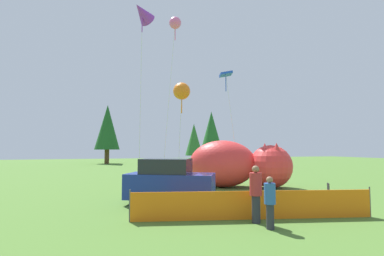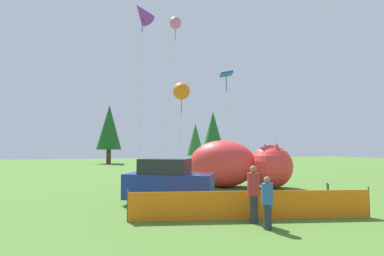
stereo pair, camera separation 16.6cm
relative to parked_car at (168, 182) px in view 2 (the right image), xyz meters
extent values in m
plane|color=#4C752D|center=(3.32, -0.90, -0.99)|extent=(120.00, 120.00, 0.00)
cube|color=navy|center=(0.04, -0.02, -0.18)|extent=(4.22, 3.28, 1.11)
cube|color=#1E232D|center=(-0.13, 0.07, 0.70)|extent=(2.60, 2.34, 0.67)
cylinder|color=black|center=(1.48, 0.12, -0.69)|extent=(0.63, 0.48, 0.59)
cylinder|color=black|center=(0.73, -1.30, -0.69)|extent=(0.63, 0.48, 0.59)
cylinder|color=black|center=(-0.65, 1.26, -0.69)|extent=(0.63, 0.48, 0.59)
cylinder|color=black|center=(-1.41, -0.16, -0.69)|extent=(0.63, 0.48, 0.59)
cube|color=black|center=(7.15, -2.11, -0.51)|extent=(0.67, 0.67, 0.03)
cube|color=black|center=(6.95, -1.99, -0.30)|extent=(0.27, 0.40, 0.43)
cylinder|color=#A5A5AD|center=(7.43, -2.05, -0.75)|extent=(0.02, 0.02, 0.47)
cylinder|color=#A5A5AD|center=(7.21, -2.39, -0.75)|extent=(0.02, 0.02, 0.47)
cylinder|color=#A5A5AD|center=(7.08, -1.83, -0.75)|extent=(0.02, 0.02, 0.47)
cylinder|color=#A5A5AD|center=(6.86, -2.18, -0.75)|extent=(0.02, 0.02, 0.47)
ellipsoid|color=red|center=(4.61, 4.67, 0.51)|extent=(5.15, 4.56, 2.99)
ellipsoid|color=yellow|center=(4.61, 4.67, -0.17)|extent=(3.44, 3.22, 1.35)
sphere|color=red|center=(7.34, 3.34, 0.36)|extent=(2.69, 2.69, 2.69)
cone|color=red|center=(7.34, 4.01, 1.44)|extent=(0.75, 0.75, 0.81)
cone|color=red|center=(7.34, 2.66, 1.44)|extent=(0.75, 0.75, 0.81)
cube|color=orange|center=(2.20, -3.69, -0.49)|extent=(8.47, 1.93, 0.99)
cylinder|color=#4C4C51|center=(-2.02, -2.74, -0.44)|extent=(0.05, 0.05, 1.09)
cylinder|color=#4C4C51|center=(6.43, -4.63, -0.44)|extent=(0.05, 0.05, 1.09)
cylinder|color=#2D2D38|center=(2.02, -4.15, -0.53)|extent=(0.28, 0.28, 0.91)
cylinder|color=#B72D2D|center=(2.02, -4.15, 0.30)|extent=(0.42, 0.42, 0.76)
sphere|color=#8C6647|center=(2.02, -4.15, 0.80)|extent=(0.25, 0.25, 0.25)
cylinder|color=#2D2D38|center=(2.04, -4.98, -0.60)|extent=(0.24, 0.24, 0.77)
cylinder|color=#2D59A5|center=(2.04, -4.98, 0.10)|extent=(0.35, 0.35, 0.64)
sphere|color=#8C6647|center=(2.04, -4.98, 0.53)|extent=(0.21, 0.21, 0.21)
cylinder|color=silver|center=(1.62, 7.19, 4.80)|extent=(0.98, 0.29, 11.59)
sphere|color=pink|center=(2.10, 7.32, 10.60)|extent=(0.87, 0.87, 0.87)
cylinder|color=pink|center=(2.10, 7.32, 9.90)|extent=(0.06, 0.06, 1.20)
cylinder|color=silver|center=(-0.49, 6.26, 4.68)|extent=(0.04, 0.88, 11.33)
cone|color=purple|center=(-0.50, 5.83, 10.34)|extent=(1.92, 1.89, 1.53)
cylinder|color=purple|center=(-0.50, 5.83, 9.64)|extent=(0.06, 0.06, 1.20)
cylinder|color=silver|center=(6.03, 6.12, 3.03)|extent=(0.17, 1.90, 8.03)
cube|color=blue|center=(5.96, 7.06, 7.04)|extent=(1.11, 1.10, 0.36)
cylinder|color=blue|center=(5.96, 7.06, 6.34)|extent=(0.06, 0.06, 1.20)
cylinder|color=silver|center=(1.31, 3.10, 1.92)|extent=(0.41, 0.56, 5.82)
sphere|color=orange|center=(1.50, 3.37, 4.83)|extent=(1.00, 1.00, 1.00)
cylinder|color=orange|center=(1.50, 3.37, 4.13)|extent=(0.06, 0.06, 1.20)
cylinder|color=brown|center=(10.10, 27.65, -0.28)|extent=(0.46, 0.46, 1.43)
cone|color=#2D6B2D|center=(10.10, 27.65, 2.72)|extent=(2.51, 2.51, 4.56)
cylinder|color=brown|center=(-1.66, 36.47, 0.13)|extent=(0.72, 0.72, 2.24)
cone|color=#1E5623|center=(-1.66, 36.47, 4.84)|extent=(3.95, 3.95, 7.17)
cylinder|color=brown|center=(14.82, 32.87, 0.03)|extent=(0.65, 0.65, 2.03)
cone|color=#236028|center=(14.82, 32.87, 4.30)|extent=(3.58, 3.58, 6.50)
camera|label=1|loc=(-3.11, -13.24, 1.53)|focal=28.00mm
camera|label=2|loc=(-2.95, -13.29, 1.53)|focal=28.00mm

